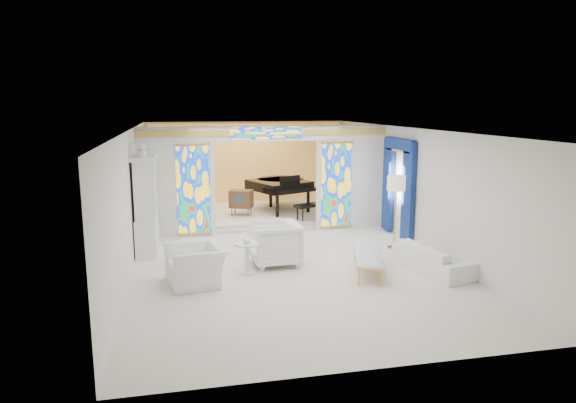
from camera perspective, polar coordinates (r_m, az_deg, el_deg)
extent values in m
plane|color=silver|center=(12.85, -0.87, -5.47)|extent=(12.00, 12.00, 0.00)
cube|color=white|center=(12.35, -0.91, 8.01)|extent=(7.00, 12.00, 0.02)
cube|color=silver|center=(18.38, -4.55, 4.17)|extent=(7.00, 0.02, 3.00)
cube|color=silver|center=(6.88, 8.97, -7.02)|extent=(7.00, 0.02, 3.00)
cube|color=silver|center=(12.33, -17.06, 0.52)|extent=(0.02, 12.00, 3.00)
cube|color=silver|center=(13.63, 13.71, 1.62)|extent=(0.02, 12.00, 3.00)
cube|color=silver|center=(14.26, -12.40, 2.07)|extent=(2.00, 0.18, 3.00)
cube|color=silver|center=(15.08, 6.98, 2.69)|extent=(2.00, 0.18, 3.00)
cube|color=silver|center=(14.33, -2.48, 7.57)|extent=(3.00, 0.18, 0.40)
cube|color=white|center=(14.22, -8.33, 1.36)|extent=(0.12, 0.06, 2.60)
cube|color=white|center=(14.72, 3.40, 1.77)|extent=(0.12, 0.06, 2.60)
cube|color=white|center=(14.24, -2.41, 6.95)|extent=(3.24, 0.06, 0.12)
cube|color=#EDDA59|center=(14.23, -2.41, 7.63)|extent=(7.00, 0.05, 0.18)
cube|color=gold|center=(14.18, -10.47, 1.28)|extent=(0.90, 0.04, 2.40)
cube|color=gold|center=(14.85, 5.38, 1.83)|extent=(0.90, 0.04, 2.40)
cube|color=gold|center=(14.22, -2.41, 7.63)|extent=(2.00, 0.04, 0.34)
cube|color=silver|center=(16.75, -3.62, -1.34)|extent=(6.80, 3.80, 0.18)
cube|color=#E2AC4E|center=(18.26, -4.50, 4.13)|extent=(6.70, 0.10, 2.90)
cylinder|color=#DE9C4E|center=(16.35, -2.97, 7.08)|extent=(0.48, 0.48, 0.30)
cube|color=navy|center=(13.65, 13.21, 1.02)|extent=(0.12, 0.55, 2.60)
cube|color=navy|center=(14.82, 11.08, 1.85)|extent=(0.12, 0.55, 2.60)
cube|color=navy|center=(14.09, 12.29, 6.27)|extent=(0.14, 1.70, 0.30)
cube|color=#EDCF53|center=(14.11, 12.26, 5.58)|extent=(0.12, 1.50, 0.06)
cube|color=white|center=(13.11, -15.37, -3.50)|extent=(0.50, 1.40, 0.90)
cube|color=white|center=(12.88, -15.63, 1.47)|extent=(0.44, 1.30, 1.40)
cube|color=white|center=(12.87, -14.60, 1.51)|extent=(0.01, 1.20, 1.30)
cube|color=white|center=(12.79, -15.79, 4.74)|extent=(0.56, 1.46, 0.08)
cylinder|color=white|center=(12.43, -15.92, 5.13)|extent=(0.22, 0.22, 0.16)
sphere|color=white|center=(12.42, -15.95, 5.86)|extent=(0.20, 0.20, 0.20)
imported|color=white|center=(10.61, -10.25, -6.94)|extent=(1.25, 1.38, 0.79)
imported|color=white|center=(11.64, -1.44, -4.70)|extent=(1.11, 1.08, 0.98)
imported|color=white|center=(11.68, 15.80, -6.05)|extent=(1.14, 2.12, 0.59)
cylinder|color=white|center=(11.04, -4.60, -4.71)|extent=(0.54, 0.54, 0.04)
cylinder|color=white|center=(11.13, -4.57, -6.33)|extent=(0.09, 0.09, 0.63)
cylinder|color=white|center=(11.22, -4.55, -7.84)|extent=(0.36, 0.36, 0.03)
imported|color=white|center=(11.01, -4.61, -4.18)|extent=(0.17, 0.17, 0.17)
cube|color=white|center=(11.24, 8.86, -5.94)|extent=(1.02, 1.85, 0.04)
cube|color=#DE9C4E|center=(11.25, 8.86, -6.04)|extent=(1.05, 1.88, 0.03)
cube|color=#DE9C4E|center=(10.49, 7.88, -8.30)|extent=(0.05, 0.05, 0.36)
cube|color=#DE9C4E|center=(10.53, 10.41, -8.31)|extent=(0.05, 0.05, 0.36)
cube|color=#DE9C4E|center=(12.09, 7.46, -5.71)|extent=(0.05, 0.05, 0.36)
cube|color=#DE9C4E|center=(12.13, 9.64, -5.72)|extent=(0.05, 0.05, 0.36)
cylinder|color=#DE9C4E|center=(13.33, 11.67, -5.02)|extent=(0.34, 0.34, 0.03)
cylinder|color=#DE9C4E|center=(13.14, 11.81, -1.54)|extent=(0.04, 0.04, 1.69)
cylinder|color=silver|center=(12.99, 11.95, 2.01)|extent=(0.49, 0.49, 0.36)
cube|color=black|center=(16.63, -1.00, 1.82)|extent=(2.14, 2.19, 0.31)
cylinder|color=black|center=(17.13, -0.84, 2.08)|extent=(2.08, 2.08, 0.31)
cube|color=black|center=(15.85, 1.03, 1.22)|extent=(1.49, 0.90, 0.11)
cube|color=silver|center=(15.78, 1.22, 1.26)|extent=(1.30, 0.65, 0.03)
cube|color=black|center=(16.11, 0.22, 2.40)|extent=(0.72, 0.34, 0.27)
cube|color=black|center=(15.40, 2.50, -0.39)|extent=(1.06, 0.75, 0.09)
cylinder|color=black|center=(15.76, -1.20, -0.50)|extent=(0.14, 0.14, 0.68)
cylinder|color=black|center=(16.46, 2.25, -0.02)|extent=(0.14, 0.14, 0.68)
cylinder|color=black|center=(17.31, -1.94, 0.51)|extent=(0.14, 0.14, 0.68)
cube|color=brown|center=(16.04, -5.22, 0.30)|extent=(0.81, 0.70, 0.55)
cube|color=#373C3A|center=(15.82, -5.47, 0.27)|extent=(0.41, 0.20, 0.35)
cone|color=brown|center=(16.04, -6.27, -1.16)|extent=(0.05, 0.05, 0.24)
cone|color=brown|center=(15.89, -4.46, -1.24)|extent=(0.05, 0.05, 0.24)
cone|color=brown|center=(16.35, -5.91, -0.93)|extent=(0.05, 0.05, 0.24)
cone|color=brown|center=(16.19, -4.14, -1.01)|extent=(0.05, 0.05, 0.24)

